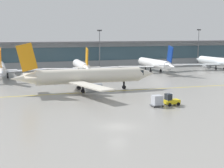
{
  "coord_description": "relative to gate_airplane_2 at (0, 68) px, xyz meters",
  "views": [
    {
      "loc": [
        -15.22,
        -40.44,
        12.31
      ],
      "look_at": [
        5.5,
        17.71,
        3.0
      ],
      "focal_mm": 53.38,
      "sensor_mm": 36.0,
      "label": 1
    }
  ],
  "objects": [
    {
      "name": "ground_plane",
      "position": [
        13.57,
        -57.88,
        -2.69
      ],
      "size": [
        400.0,
        400.0,
        0.0
      ],
      "primitive_type": "plane",
      "color": "gray"
    },
    {
      "name": "taxiway_centreline_stripe",
      "position": [
        17.73,
        -31.14,
        -2.69
      ],
      "size": [
        109.95,
        4.19,
        0.01
      ],
      "primitive_type": "cube",
      "rotation": [
        0.0,
        0.0,
        -0.03
      ],
      "color": "yellow",
      "rests_on": "ground_plane"
    },
    {
      "name": "terminal_concourse",
      "position": [
        13.57,
        25.32,
        2.22
      ],
      "size": [
        192.88,
        11.0,
        9.6
      ],
      "color": "#9EA3A8",
      "rests_on": "ground_plane"
    },
    {
      "name": "gate_airplane_2",
      "position": [
        0.0,
        0.0,
        0.0
      ],
      "size": [
        25.23,
        27.03,
        8.98
      ],
      "rotation": [
        0.0,
        0.0,
        1.57
      ],
      "color": "silver",
      "rests_on": "ground_plane"
    },
    {
      "name": "gate_airplane_3",
      "position": [
        23.6,
        0.82,
        -0.1
      ],
      "size": [
        24.15,
        26.09,
        8.64
      ],
      "rotation": [
        0.0,
        0.0,
        1.48
      ],
      "color": "white",
      "rests_on": "ground_plane"
    },
    {
      "name": "gate_airplane_4",
      "position": [
        47.82,
        -0.63,
        0.0
      ],
      "size": [
        25.22,
        27.07,
        8.98
      ],
      "rotation": [
        0.0,
        0.0,
        1.55
      ],
      "color": "white",
      "rests_on": "ground_plane"
    },
    {
      "name": "gate_airplane_5",
      "position": [
        72.58,
        -1.1,
        0.0
      ],
      "size": [
        25.23,
        27.05,
        8.98
      ],
      "rotation": [
        0.0,
        0.0,
        1.58
      ],
      "color": "white",
      "rests_on": "ground_plane"
    },
    {
      "name": "taxiing_regional_jet",
      "position": [
        17.32,
        -29.12,
        0.48
      ],
      "size": [
        31.95,
        29.73,
        10.59
      ],
      "rotation": [
        0.0,
        0.0,
        -0.03
      ],
      "color": "silver",
      "rests_on": "ground_plane"
    },
    {
      "name": "baggage_tug",
      "position": [
        27.02,
        -48.38,
        -1.8
      ],
      "size": [
        2.61,
        1.64,
        2.1
      ],
      "rotation": [
        0.0,
        0.0,
        0.01
      ],
      "color": "yellow",
      "rests_on": "ground_plane"
    },
    {
      "name": "cargo_dolly_lead",
      "position": [
        24.32,
        -48.4,
        -1.64
      ],
      "size": [
        2.11,
        1.62,
        1.94
      ],
      "rotation": [
        0.0,
        0.0,
        0.01
      ],
      "color": "#595B60",
      "rests_on": "ground_plane"
    },
    {
      "name": "apron_light_mast_2",
      "position": [
        35.3,
        19.05,
        4.9
      ],
      "size": [
        1.8,
        0.36,
        13.81
      ],
      "color": "gray",
      "rests_on": "ground_plane"
    },
    {
      "name": "apron_light_mast_3",
      "position": [
        77.98,
        19.37,
        5.11
      ],
      "size": [
        1.8,
        0.36,
        14.23
      ],
      "color": "gray",
      "rests_on": "ground_plane"
    }
  ]
}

